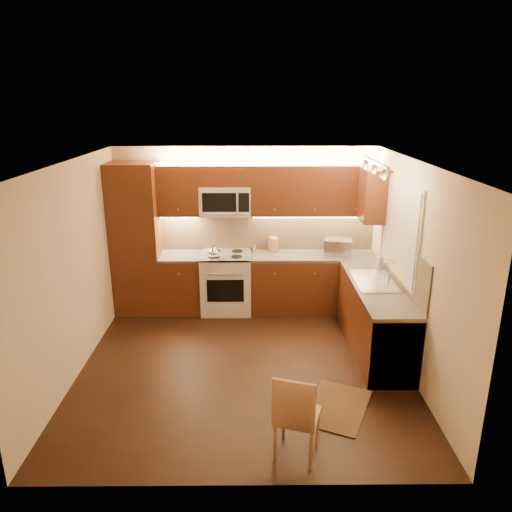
{
  "coord_description": "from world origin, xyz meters",
  "views": [
    {
      "loc": [
        0.1,
        -5.35,
        3.15
      ],
      "look_at": [
        0.15,
        0.55,
        1.25
      ],
      "focal_mm": 33.98,
      "sensor_mm": 36.0,
      "label": 1
    }
  ],
  "objects_px": {
    "kettle": "(213,251)",
    "soap_bottle": "(381,259)",
    "sink": "(375,276)",
    "dining_chair": "(297,413)",
    "microwave": "(225,201)",
    "toaster_oven": "(338,247)",
    "knife_block": "(273,245)",
    "stove": "(226,282)"
  },
  "relations": [
    {
      "from": "toaster_oven",
      "to": "knife_block",
      "type": "xyz_separation_m",
      "value": [
        -0.98,
        0.16,
        -0.01
      ]
    },
    {
      "from": "knife_block",
      "to": "soap_bottle",
      "type": "distance_m",
      "value": 1.65
    },
    {
      "from": "toaster_oven",
      "to": "soap_bottle",
      "type": "xyz_separation_m",
      "value": [
        0.53,
        -0.51,
        -0.03
      ]
    },
    {
      "from": "stove",
      "to": "dining_chair",
      "type": "distance_m",
      "value": 3.38
    },
    {
      "from": "microwave",
      "to": "soap_bottle",
      "type": "distance_m",
      "value": 2.43
    },
    {
      "from": "soap_bottle",
      "to": "dining_chair",
      "type": "height_order",
      "value": "soap_bottle"
    },
    {
      "from": "knife_block",
      "to": "stove",
      "type": "bearing_deg",
      "value": 172.75
    },
    {
      "from": "dining_chair",
      "to": "toaster_oven",
      "type": "bearing_deg",
      "value": 92.27
    },
    {
      "from": "microwave",
      "to": "soap_bottle",
      "type": "xyz_separation_m",
      "value": [
        2.24,
        -0.61,
        -0.73
      ]
    },
    {
      "from": "knife_block",
      "to": "toaster_oven",
      "type": "bearing_deg",
      "value": -31.27
    },
    {
      "from": "toaster_oven",
      "to": "kettle",
      "type": "bearing_deg",
      "value": -161.07
    },
    {
      "from": "microwave",
      "to": "dining_chair",
      "type": "height_order",
      "value": "microwave"
    },
    {
      "from": "stove",
      "to": "toaster_oven",
      "type": "bearing_deg",
      "value": 1.07
    },
    {
      "from": "microwave",
      "to": "soap_bottle",
      "type": "bearing_deg",
      "value": -15.21
    },
    {
      "from": "stove",
      "to": "microwave",
      "type": "height_order",
      "value": "microwave"
    },
    {
      "from": "stove",
      "to": "microwave",
      "type": "xyz_separation_m",
      "value": [
        0.0,
        0.14,
        1.26
      ]
    },
    {
      "from": "microwave",
      "to": "sink",
      "type": "relative_size",
      "value": 0.88
    },
    {
      "from": "sink",
      "to": "knife_block",
      "type": "relative_size",
      "value": 3.81
    },
    {
      "from": "microwave",
      "to": "toaster_oven",
      "type": "height_order",
      "value": "microwave"
    },
    {
      "from": "microwave",
      "to": "toaster_oven",
      "type": "relative_size",
      "value": 1.86
    },
    {
      "from": "microwave",
      "to": "dining_chair",
      "type": "distance_m",
      "value": 3.74
    },
    {
      "from": "sink",
      "to": "dining_chair",
      "type": "height_order",
      "value": "sink"
    },
    {
      "from": "knife_block",
      "to": "dining_chair",
      "type": "height_order",
      "value": "knife_block"
    },
    {
      "from": "kettle",
      "to": "soap_bottle",
      "type": "distance_m",
      "value": 2.43
    },
    {
      "from": "microwave",
      "to": "soap_bottle",
      "type": "height_order",
      "value": "microwave"
    },
    {
      "from": "microwave",
      "to": "kettle",
      "type": "distance_m",
      "value": 0.79
    },
    {
      "from": "stove",
      "to": "knife_block",
      "type": "xyz_separation_m",
      "value": [
        0.73,
        0.19,
        0.55
      ]
    },
    {
      "from": "kettle",
      "to": "toaster_oven",
      "type": "relative_size",
      "value": 0.48
    },
    {
      "from": "sink",
      "to": "knife_block",
      "type": "height_order",
      "value": "knife_block"
    },
    {
      "from": "microwave",
      "to": "toaster_oven",
      "type": "distance_m",
      "value": 1.85
    },
    {
      "from": "stove",
      "to": "dining_chair",
      "type": "relative_size",
      "value": 1.05
    },
    {
      "from": "microwave",
      "to": "knife_block",
      "type": "relative_size",
      "value": 3.37
    },
    {
      "from": "stove",
      "to": "soap_bottle",
      "type": "xyz_separation_m",
      "value": [
        2.24,
        -0.47,
        0.53
      ]
    },
    {
      "from": "knife_block",
      "to": "dining_chair",
      "type": "xyz_separation_m",
      "value": [
        0.08,
        -3.47,
        -0.58
      ]
    },
    {
      "from": "soap_bottle",
      "to": "dining_chair",
      "type": "distance_m",
      "value": 3.2
    },
    {
      "from": "stove",
      "to": "toaster_oven",
      "type": "relative_size",
      "value": 2.25
    },
    {
      "from": "soap_bottle",
      "to": "knife_block",
      "type": "bearing_deg",
      "value": 145.68
    },
    {
      "from": "soap_bottle",
      "to": "kettle",
      "type": "bearing_deg",
      "value": 162.37
    },
    {
      "from": "microwave",
      "to": "dining_chair",
      "type": "bearing_deg",
      "value": -76.69
    },
    {
      "from": "toaster_oven",
      "to": "dining_chair",
      "type": "height_order",
      "value": "toaster_oven"
    },
    {
      "from": "toaster_oven",
      "to": "microwave",
      "type": "bearing_deg",
      "value": -170.63
    },
    {
      "from": "kettle",
      "to": "soap_bottle",
      "type": "relative_size",
      "value": 1.06
    }
  ]
}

